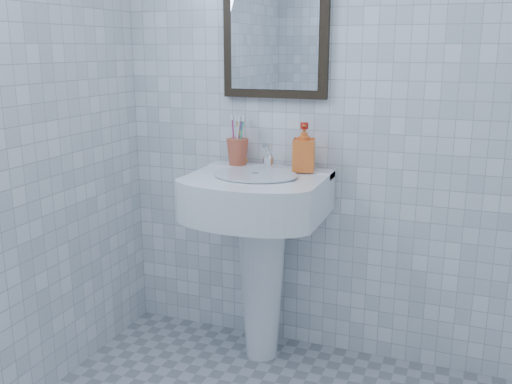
% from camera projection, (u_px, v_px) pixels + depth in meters
% --- Properties ---
extents(wall_back, '(2.20, 0.02, 2.50)m').
position_uv_depth(wall_back, '(345.00, 98.00, 2.56)').
color(wall_back, white).
rests_on(wall_back, ground).
extents(washbasin, '(0.60, 0.44, 0.93)m').
position_uv_depth(washbasin, '(260.00, 235.00, 2.64)').
color(washbasin, white).
rests_on(washbasin, ground).
extents(faucet, '(0.05, 0.11, 0.13)m').
position_uv_depth(faucet, '(268.00, 158.00, 2.65)').
color(faucet, silver).
rests_on(faucet, washbasin).
extents(toothbrush_cup, '(0.11, 0.11, 0.13)m').
position_uv_depth(toothbrush_cup, '(238.00, 152.00, 2.72)').
color(toothbrush_cup, '#B94F33').
rests_on(toothbrush_cup, washbasin).
extents(soap_dispenser, '(0.12, 0.12, 0.22)m').
position_uv_depth(soap_dispenser, '(304.00, 147.00, 2.58)').
color(soap_dispenser, '#E95C16').
rests_on(soap_dispenser, washbasin).
extents(wall_mirror, '(0.50, 0.04, 0.62)m').
position_uv_depth(wall_mirror, '(275.00, 29.00, 2.58)').
color(wall_mirror, black).
rests_on(wall_mirror, wall_back).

